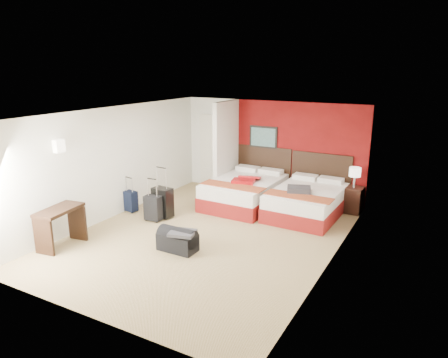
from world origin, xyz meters
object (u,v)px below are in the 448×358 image
Objects in this scene: bed_right at (307,202)px; suitcase_navy at (130,202)px; bed_left at (245,192)px; nightstand at (353,200)px; suitcase_black at (163,203)px; suitcase_charcoal at (153,209)px; duffel_bag at (178,241)px; red_suitcase_open at (247,180)px; table_lamp at (355,178)px; desk at (61,228)px.

bed_right reaches higher than suitcase_navy.
bed_left is 2.59m from nightstand.
suitcase_black is 0.29m from suitcase_charcoal.
suitcase_charcoal is at bearing 144.12° from duffel_bag.
red_suitcase_open is at bearing -156.30° from nightstand.
table_lamp is 0.71× the size of suitcase_black.
bed_right is at bearing 63.79° from duffel_bag.
suitcase_black reaches higher than bed_right.
bed_left is 3.93× the size of suitcase_charcoal.
duffel_bag is (-1.53, -3.01, -0.13)m from bed_right.
suitcase_navy is at bearing -139.93° from bed_left.
suitcase_charcoal is at bearing -144.19° from table_lamp.
desk is (-2.04, -0.93, 0.20)m from duffel_bag.
bed_left is 1.58m from bed_right.
bed_right is at bearing 36.40° from suitcase_black.
nightstand reaches higher than suitcase_navy.
table_lamp reaches higher than suitcase_charcoal.
suitcase_charcoal is at bearing 62.77° from desk.
suitcase_black reaches higher than bed_left.
nightstand is at bearing 18.26° from bed_left.
bed_left is at bearing 58.76° from suitcase_black.
red_suitcase_open is 1.31× the size of suitcase_charcoal.
bed_right is at bearing 31.09° from suitcase_charcoal.
bed_left is at bearing 47.09° from suitcase_navy.
desk is (-2.08, -3.81, -0.30)m from red_suitcase_open.
bed_right is at bearing -140.49° from table_lamp.
nightstand is 0.91× the size of suitcase_black.
table_lamp reaches higher than nightstand.
bed_left reaches higher than duffel_bag.
suitcase_charcoal reaches higher than duffel_bag.
suitcase_navy is at bearing -157.33° from red_suitcase_open.
suitcase_black is 2.34m from desk.
duffel_bag is (-0.04, -2.88, -0.51)m from red_suitcase_open.
table_lamp reaches higher than suitcase_black.
table_lamp reaches higher than suitcase_navy.
bed_right is 3.10× the size of suitcase_black.
table_lamp is (0.89, 0.73, 0.54)m from bed_right.
desk reaches higher than suitcase_navy.
suitcase_navy is (-3.75, -1.77, -0.08)m from bed_right.
desk reaches higher than suitcase_black.
suitcase_charcoal is 1.70m from duffel_bag.
suitcase_charcoal is at bearing -140.38° from nightstand.
suitcase_charcoal is (-1.31, -1.97, -0.05)m from bed_left.
suitcase_black is at bearing 136.10° from duffel_bag.
suitcase_navy is at bearing 86.87° from desk.
bed_left is 2.37m from suitcase_charcoal.
table_lamp is 4.70m from suitcase_charcoal.
nightstand is 5.28m from suitcase_navy.
table_lamp is 0.51× the size of desk.
desk reaches higher than bed_left.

